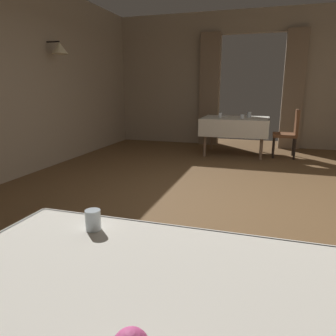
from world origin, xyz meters
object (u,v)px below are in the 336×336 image
Objects in this scene: glass_mid_a at (242,116)px; glass_mid_c at (220,115)px; dining_table_near at (159,328)px; dining_table_mid at (235,123)px; glass_mid_b at (249,115)px; chair_mid_right at (289,131)px; glass_near_b at (93,220)px; plate_mid_d at (223,116)px.

glass_mid_c is at bearing 174.09° from glass_mid_a.
dining_table_near and dining_table_mid have the same top height.
glass_mid_b is at bearing 21.97° from glass_mid_c.
dining_table_near is 1.18× the size of dining_table_mid.
glass_mid_c is (-1.34, -0.12, 0.28)m from chair_mid_right.
glass_near_b is at bearing -101.36° from chair_mid_right.
chair_mid_right is 11.47× the size of glass_mid_a.
glass_near_b is at bearing 139.30° from dining_table_near.
glass_mid_b is 0.57× the size of plate_mid_d.
glass_mid_b is at bearing 90.88° from dining_table_near.
dining_table_near is 5.94m from glass_mid_b.
glass_mid_c is at bearing -158.11° from dining_table_mid.
chair_mid_right is (0.69, 5.83, -0.14)m from dining_table_near.
plate_mid_d is at bearing 92.22° from glass_near_b.
glass_near_b reaches higher than plate_mid_d.
dining_table_mid is 6.76× the size of plate_mid_d.
glass_mid_c is (-0.55, -0.22, -0.01)m from glass_mid_b.
dining_table_near is 6.12m from plate_mid_d.
dining_table_mid is at bearing 93.44° from dining_table_near.
glass_near_b is (-0.41, 0.35, 0.13)m from dining_table_near.
glass_near_b is 5.36m from glass_mid_c.
chair_mid_right is at bearing 0.00° from dining_table_mid.
chair_mid_right is at bearing 83.23° from dining_table_near.
glass_mid_a is 0.42× the size of plate_mid_d.
chair_mid_right is 5.59m from glass_near_b.
dining_table_near is 0.56m from glass_near_b.
glass_mid_b reaches higher than plate_mid_d.
dining_table_near is at bearing -89.12° from glass_mid_b.
glass_mid_a reaches higher than plate_mid_d.
dining_table_mid is 0.26m from glass_mid_a.
chair_mid_right reaches higher than glass_near_b.
dining_table_mid is 0.32m from glass_mid_b.
plate_mid_d is (-0.54, 0.15, -0.05)m from glass_mid_b.
glass_mid_c is at bearing 92.53° from glass_near_b.
glass_mid_c is (-0.30, -0.12, 0.15)m from dining_table_mid.
glass_mid_a is at bearing -5.91° from glass_mid_c.
dining_table_mid is 11.85× the size of glass_mid_b.
dining_table_mid is 16.22× the size of glass_mid_a.
glass_mid_a is 0.73× the size of glass_mid_b.
plate_mid_d is (-0.22, 5.73, -0.04)m from glass_near_b.
dining_table_near is 15.60× the size of glass_mid_c.
glass_near_b is at bearing -87.78° from plate_mid_d.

